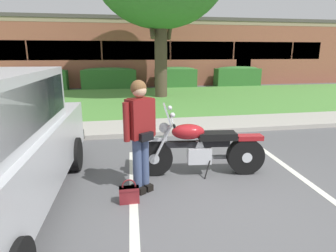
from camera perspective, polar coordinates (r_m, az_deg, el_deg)
The scene contains 14 objects.
ground_plane at distance 4.31m, azimuth 12.56°, elevation -14.74°, with size 140.00×140.00×0.00m, color #565659.
curb_strip at distance 7.45m, azimuth 2.02°, elevation -1.27°, with size 60.00×0.20×0.12m, color #ADA89E.
concrete_walk at distance 8.26m, azimuth 0.75°, elevation 0.18°, with size 60.00×1.50×0.08m, color #ADA89E.
grass_lawn at distance 12.89m, azimuth -3.39°, elevation 5.31°, with size 60.00×8.06×0.06m, color #518E3D.
stall_stripe_0 at distance 4.20m, azimuth -6.86°, elevation -15.30°, with size 0.12×4.40×0.01m, color silver.
stall_stripe_1 at distance 5.18m, azimuth 27.29°, elevation -10.87°, with size 0.12×4.40×0.01m, color silver.
motorcycle at distance 4.98m, azimuth 7.39°, elevation -4.28°, with size 2.24×0.82×1.26m.
rider_person at distance 4.22m, azimuth -5.56°, elevation -0.54°, with size 0.50×0.41×1.70m.
handbag at distance 4.20m, azimuth -7.75°, elevation -13.15°, with size 0.28×0.13×0.36m.
hedge_left at distance 17.64m, azimuth -24.75°, elevation 8.53°, with size 3.28×0.90×1.24m.
hedge_center_left at distance 17.11m, azimuth -11.68°, elevation 9.40°, with size 3.09×0.90×1.24m.
hedge_center_right at distance 17.49m, azimuth 1.55°, elevation 9.79°, with size 2.45×0.90×1.24m.
hedge_right at distance 18.71m, azimuth 13.64°, elevation 9.71°, with size 2.81×0.90×1.24m.
brick_building at distance 22.84m, azimuth -1.87°, elevation 14.50°, with size 24.48×9.72×4.17m.
Camera 1 is at (-1.56, -3.44, 2.08)m, focal length 30.58 mm.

